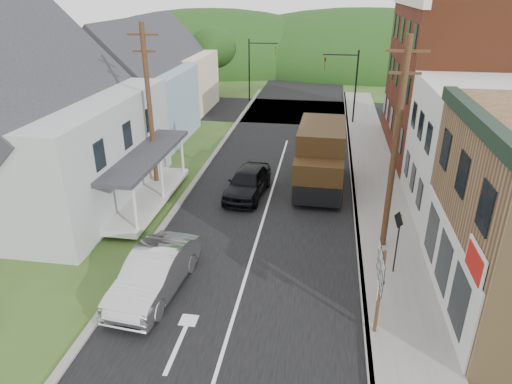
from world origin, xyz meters
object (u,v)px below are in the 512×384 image
at_px(dark_sedan, 248,182).
at_px(warning_sign, 398,234).
at_px(silver_sedan, 154,273).
at_px(delivery_van, 321,158).
at_px(route_sign_cluster, 380,281).

height_order(dark_sedan, warning_sign, warning_sign).
distance_m(silver_sedan, dark_sedan, 9.37).
relative_size(dark_sedan, warning_sign, 1.74).
relative_size(silver_sedan, dark_sedan, 1.09).
xyz_separation_m(dark_sedan, delivery_van, (3.85, 1.79, 1.00)).
height_order(silver_sedan, warning_sign, warning_sign).
bearing_deg(dark_sedan, warning_sign, -37.47).
bearing_deg(warning_sign, delivery_van, 91.61).
height_order(silver_sedan, dark_sedan, silver_sedan).
distance_m(silver_sedan, delivery_van, 12.42).
distance_m(route_sign_cluster, warning_sign, 3.82).
relative_size(delivery_van, warning_sign, 2.38).
height_order(route_sign_cluster, warning_sign, route_sign_cluster).
xyz_separation_m(silver_sedan, dark_sedan, (1.93, 9.16, -0.04)).
height_order(silver_sedan, route_sign_cluster, route_sign_cluster).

